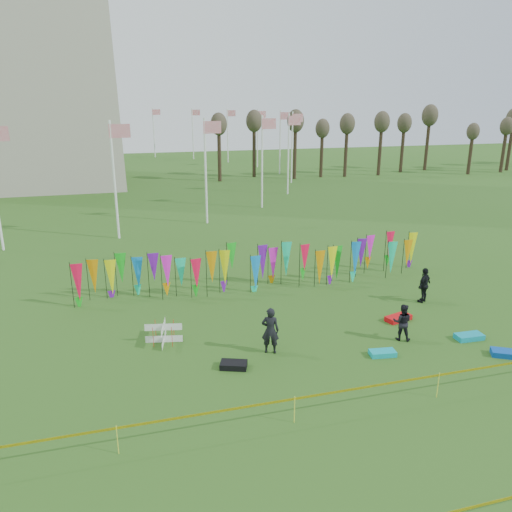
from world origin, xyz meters
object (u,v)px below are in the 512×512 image
object	(u,v)px
person_mid	(402,322)
box_kite	(164,333)
person_left	(270,330)
kite_bag_teal	(469,337)
kite_bag_blue	(506,353)
kite_bag_turquoise	(383,353)
kite_bag_red	(398,318)
kite_bag_black	(234,365)
person_right	(424,285)

from	to	relation	value
person_mid	box_kite	bearing A→B (deg)	15.90
person_left	kite_bag_teal	bearing A→B (deg)	-167.08
box_kite	kite_bag_blue	xyz separation A→B (m)	(12.35, -4.61, -0.31)
person_mid	kite_bag_teal	world-z (taller)	person_mid
kite_bag_turquoise	kite_bag_red	xyz separation A→B (m)	(2.26, 2.65, 0.01)
box_kite	person_mid	bearing A→B (deg)	-14.03
kite_bag_teal	person_mid	bearing A→B (deg)	164.97
person_left	kite_bag_black	size ratio (longest dim) A/B	1.92
person_mid	kite_bag_turquoise	bearing A→B (deg)	65.64
box_kite	kite_bag_teal	world-z (taller)	box_kite
person_right	kite_bag_turquoise	xyz separation A→B (m)	(-4.50, -4.20, -0.76)
person_left	person_right	xyz separation A→B (m)	(8.54, 2.80, -0.06)
box_kite	kite_bag_black	size ratio (longest dim) A/B	0.87
person_mid	kite_bag_turquoise	size ratio (longest dim) A/B	1.57
box_kite	person_left	xyz separation A→B (m)	(3.84, -1.91, 0.51)
person_left	kite_bag_turquoise	distance (m)	4.35
kite_bag_teal	kite_bag_black	bearing A→B (deg)	177.81
person_right	kite_bag_teal	bearing A→B (deg)	54.47
kite_bag_turquoise	kite_bag_black	size ratio (longest dim) A/B	1.01
box_kite	kite_bag_red	xyz separation A→B (m)	(10.14, -0.66, -0.31)
person_right	kite_bag_turquoise	distance (m)	6.20
person_left	kite_bag_turquoise	size ratio (longest dim) A/B	1.89
person_mid	kite_bag_teal	xyz separation A→B (m)	(2.69, -0.72, -0.66)
person_left	kite_bag_black	distance (m)	1.96
kite_bag_turquoise	kite_bag_red	size ratio (longest dim) A/B	0.82
kite_bag_turquoise	kite_bag_red	world-z (taller)	kite_bag_red
person_right	kite_bag_blue	size ratio (longest dim) A/B	1.65
kite_bag_red	kite_bag_teal	world-z (taller)	kite_bag_red
person_left	kite_bag_red	distance (m)	6.47
kite_bag_red	box_kite	bearing A→B (deg)	176.29
kite_bag_turquoise	box_kite	bearing A→B (deg)	157.23
person_mid	kite_bag_black	xyz separation A→B (m)	(-7.03, -0.35, -0.65)
person_right	kite_bag_teal	distance (m)	4.02
person_mid	kite_bag_blue	xyz separation A→B (m)	(3.09, -2.30, -0.66)
kite_bag_teal	kite_bag_blue	bearing A→B (deg)	-75.52
kite_bag_red	person_right	bearing A→B (deg)	34.61
kite_bag_turquoise	person_mid	bearing A→B (deg)	35.70
kite_bag_blue	kite_bag_turquoise	bearing A→B (deg)	163.74
person_mid	kite_bag_black	world-z (taller)	person_mid
box_kite	kite_bag_red	distance (m)	10.17
box_kite	kite_bag_turquoise	world-z (taller)	box_kite
person_mid	kite_bag_turquoise	distance (m)	1.83
kite_bag_blue	person_left	bearing A→B (deg)	162.40
kite_bag_red	kite_bag_teal	xyz separation A→B (m)	(1.81, -2.38, -0.00)
box_kite	kite_bag_red	world-z (taller)	box_kite
kite_bag_red	kite_bag_blue	bearing A→B (deg)	-60.76
kite_bag_blue	kite_bag_red	distance (m)	4.53
person_mid	person_right	distance (m)	4.48
kite_bag_turquoise	kite_bag_blue	size ratio (longest dim) A/B	0.93
kite_bag_red	kite_bag_black	world-z (taller)	kite_bag_black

